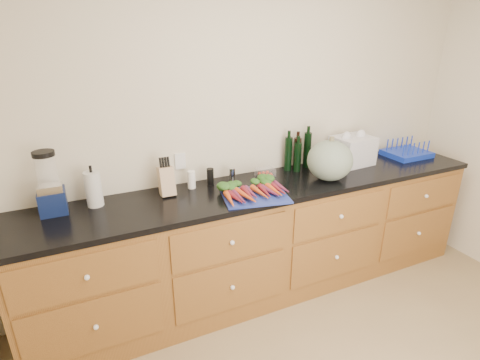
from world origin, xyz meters
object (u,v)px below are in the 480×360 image
blender_appliance (50,187)px  tomato_box (265,172)px  paper_towel (94,189)px  dish_rack (407,152)px  cutting_board (255,196)px  squash (330,160)px  carrots (252,190)px  knife_block (166,181)px

blender_appliance → tomato_box: (1.53, 0.01, -0.15)m
paper_towel → dish_rack: (2.73, -0.08, -0.08)m
cutting_board → dish_rack: (1.70, 0.24, 0.03)m
squash → tomato_box: (-0.41, 0.27, -0.12)m
blender_appliance → dish_rack: (2.98, -0.08, -0.14)m
carrots → cutting_board: bearing=-90.0°
carrots → tomato_box: 0.39m
knife_block → dish_rack: 2.25m
tomato_box → blender_appliance: bearing=-179.5°
cutting_board → carrots: (-0.00, 0.04, 0.03)m
carrots → paper_towel: (-1.03, 0.28, 0.08)m
cutting_board → knife_block: size_ratio=2.21×
carrots → blender_appliance: size_ratio=1.09×
squash → tomato_box: squash is taller
carrots → dish_rack: size_ratio=1.16×
squash → paper_towel: bearing=171.2°
squash → dish_rack: size_ratio=0.91×
paper_towel → dish_rack: size_ratio=0.62×
tomato_box → cutting_board: bearing=-128.0°
paper_towel → dish_rack: 2.73m
carrots → tomato_box: carrots is taller
squash → dish_rack: squash is taller
knife_block → dish_rack: bearing=-1.5°
cutting_board → paper_towel: size_ratio=1.89×
carrots → tomato_box: (0.26, 0.29, -0.01)m
blender_appliance → paper_towel: blender_appliance is taller
knife_block → tomato_box: 0.81m
cutting_board → knife_block: bearing=151.3°
cutting_board → squash: squash is taller
carrots → knife_block: size_ratio=2.20×
cutting_board → tomato_box: 0.42m
carrots → blender_appliance: blender_appliance is taller
cutting_board → squash: (0.67, 0.06, 0.15)m
carrots → knife_block: 0.61m
blender_appliance → dish_rack: size_ratio=1.07×
carrots → blender_appliance: 1.31m
carrots → dish_rack: (1.70, 0.20, 0.00)m
cutting_board → dish_rack: 1.72m
squash → dish_rack: (1.03, 0.18, -0.12)m
blender_appliance → dish_rack: blender_appliance is taller
knife_block → carrots: bearing=-25.2°
carrots → squash: squash is taller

